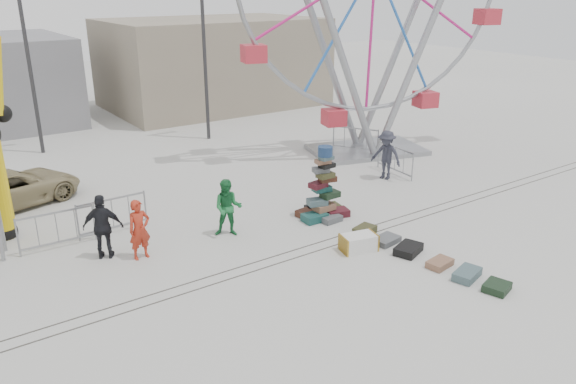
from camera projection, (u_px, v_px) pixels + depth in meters
ground at (333, 259)px, 14.94m from camera, size 90.00×90.00×0.00m
track_line_near at (319, 250)px, 15.40m from camera, size 40.00×0.04×0.01m
track_line_far at (310, 245)px, 15.71m from camera, size 40.00×0.04×0.01m
building_right at (213, 62)px, 33.21m from camera, size 12.00×8.00×5.00m
lamp_post_right at (206, 41)px, 25.04m from camera, size 1.41×0.25×8.00m
lamp_post_left at (29, 46)px, 22.84m from camera, size 1.41×0.25×8.00m
suitcase_tower at (323, 197)px, 17.43m from camera, size 1.64×1.43×2.29m
steamer_trunk at (359, 243)px, 15.34m from camera, size 1.08×0.77×0.45m
row_case_0 at (365, 230)px, 16.38m from camera, size 0.77×0.62×0.22m
row_case_1 at (386, 240)px, 15.84m from camera, size 0.84×0.64×0.17m
row_case_2 at (408, 249)px, 15.22m from camera, size 0.97×0.81×0.22m
row_case_3 at (440, 263)px, 14.50m from camera, size 0.77×0.55×0.18m
row_case_4 at (467, 274)px, 13.93m from camera, size 0.92×0.69×0.21m
row_case_5 at (497, 287)px, 13.36m from camera, size 0.76×0.70×0.19m
barricade_dummy_b at (57, 230)px, 15.37m from camera, size 2.00×0.16×1.10m
barricade_dummy_c at (113, 215)px, 16.33m from camera, size 2.00×0.12×1.10m
barricade_wheel_front at (395, 160)px, 21.43m from camera, size 0.29×2.00×1.10m
barricade_wheel_back at (355, 140)px, 24.23m from camera, size 1.12×1.76×1.10m
pedestrian_red at (139, 230)px, 14.72m from camera, size 0.62×0.43×1.64m
pedestrian_green at (228, 208)px, 16.07m from camera, size 1.04×0.99×1.70m
pedestrian_black at (103, 227)px, 14.71m from camera, size 1.12×0.88×1.78m
pedestrian_grey at (386, 155)px, 20.78m from camera, size 1.02×1.34×1.84m
parked_suv at (12, 188)px, 18.35m from camera, size 4.73×3.14×1.21m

